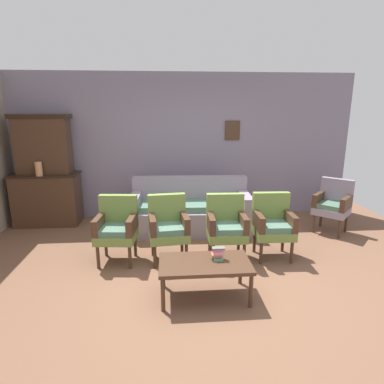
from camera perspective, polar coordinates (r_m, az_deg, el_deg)
name	(u,v)px	position (r m, az deg, el deg)	size (l,w,h in m)	color
ground_plane	(198,280)	(4.10, 1.09, -15.35)	(7.68, 7.68, 0.00)	brown
wall_back_with_decor	(185,146)	(6.22, -1.22, 8.08)	(6.40, 0.09, 2.70)	gray
side_cabinet	(48,199)	(6.38, -24.17, -1.13)	(1.16, 0.55, 0.93)	#472D1E
cabinet_upper_hutch	(43,144)	(6.29, -24.85, 7.75)	(0.99, 0.38, 1.03)	#472D1E
vase_on_cabinet	(39,169)	(6.10, -25.47, 3.73)	(0.12, 0.12, 0.25)	tan
floral_couch	(190,212)	(5.54, -0.30, -3.59)	(2.04, 0.89, 0.90)	gray
armchair_near_couch_end	(117,226)	(4.51, -13.16, -5.93)	(0.56, 0.54, 0.90)	olive
armchair_by_doorway	(168,225)	(4.45, -4.22, -5.86)	(0.57, 0.54, 0.90)	olive
armchair_near_cabinet	(226,224)	(4.48, 6.08, -5.73)	(0.53, 0.50, 0.90)	olive
armchair_row_middle	(273,223)	(4.66, 14.10, -5.31)	(0.54, 0.51, 0.90)	olive
wingback_chair_by_fireplace	(333,203)	(5.94, 23.64, -1.84)	(0.71, 0.71, 0.90)	gray
coffee_table	(205,266)	(3.63, 2.27, -12.88)	(1.00, 0.56, 0.42)	#472D1E
book_stack_on_table	(218,254)	(3.64, 4.56, -10.82)	(0.15, 0.11, 0.14)	slate
floor_vase_by_wall	(335,203)	(6.76, 23.96, -1.82)	(0.19, 0.19, 0.58)	#61525F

